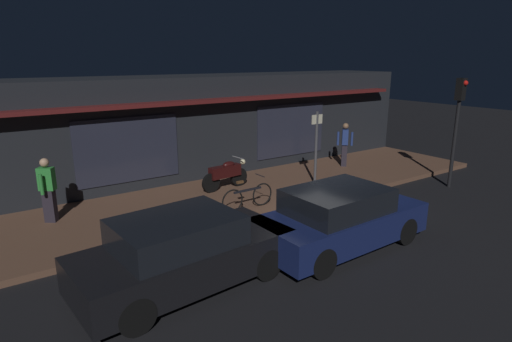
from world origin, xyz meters
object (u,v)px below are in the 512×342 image
at_px(person_photographer, 48,189).
at_px(sign_post, 316,143).
at_px(parked_car_near, 183,252).
at_px(traffic_light_pole, 458,113).
at_px(parked_car_far, 340,218).
at_px(motorcycle, 226,174).
at_px(bicycle_parked, 248,197).
at_px(person_bystander, 345,144).

xyz_separation_m(person_photographer, sign_post, (7.89, -1.30, 0.48)).
distance_m(person_photographer, parked_car_near, 4.88).
relative_size(traffic_light_pole, parked_car_far, 0.87).
bearing_deg(person_photographer, parked_car_far, -44.24).
xyz_separation_m(sign_post, parked_car_far, (-2.70, -3.76, -0.81)).
bearing_deg(motorcycle, traffic_light_pole, -29.52).
bearing_deg(bicycle_parked, parked_car_far, -79.70).
distance_m(sign_post, parked_car_far, 4.70).
xyz_separation_m(parked_car_near, parked_car_far, (3.67, -0.44, 0.00)).
xyz_separation_m(bicycle_parked, person_bystander, (5.76, 1.91, 0.52)).
bearing_deg(parked_car_near, parked_car_far, -6.79).
relative_size(bicycle_parked, traffic_light_pole, 0.46).
relative_size(bicycle_parked, person_bystander, 0.99).
distance_m(motorcycle, traffic_light_pole, 7.74).
relative_size(bicycle_parked, parked_car_near, 0.39).
distance_m(bicycle_parked, parked_car_far, 3.02).
distance_m(sign_post, parked_car_near, 7.23).
height_order(motorcycle, parked_car_far, parked_car_far).
bearing_deg(person_photographer, person_bystander, -1.01).
relative_size(motorcycle, sign_post, 0.71).
distance_m(person_photographer, person_bystander, 10.41).
bearing_deg(parked_car_near, motorcycle, 51.20).
xyz_separation_m(bicycle_parked, parked_car_far, (0.54, -2.96, 0.20)).
distance_m(person_photographer, parked_car_far, 7.26).
relative_size(motorcycle, parked_car_near, 0.40).
bearing_deg(traffic_light_pole, person_photographer, 161.82).
bearing_deg(parked_car_near, sign_post, 27.57).
relative_size(person_photographer, traffic_light_pole, 0.46).
relative_size(traffic_light_pole, parked_car_near, 0.85).
bearing_deg(bicycle_parked, person_photographer, 155.76).
xyz_separation_m(traffic_light_pole, parked_car_far, (-6.48, -1.22, -1.77)).
relative_size(person_bystander, parked_car_far, 0.40).
distance_m(motorcycle, parked_car_near, 5.76).
xyz_separation_m(person_photographer, parked_car_near, (1.52, -4.62, -0.32)).
xyz_separation_m(motorcycle, parked_car_near, (-3.61, -4.49, 0.06)).
relative_size(sign_post, traffic_light_pole, 0.67).
bearing_deg(person_photographer, bicycle_parked, -24.24).
distance_m(bicycle_parked, parked_car_near, 4.03).
bearing_deg(person_bystander, motorcycle, 179.42).
height_order(person_bystander, parked_car_far, person_bystander).
bearing_deg(motorcycle, parked_car_near, -128.80).
relative_size(motorcycle, person_bystander, 1.02).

